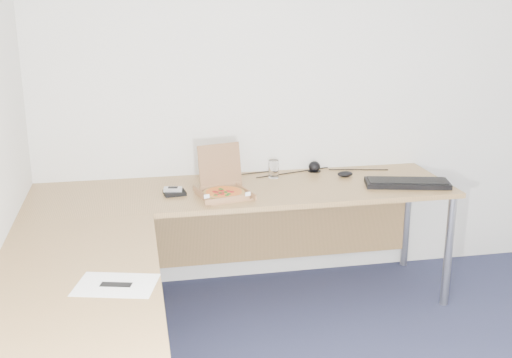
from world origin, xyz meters
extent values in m
cube|color=#9E7744|center=(-0.50, 1.40, 0.71)|extent=(2.50, 0.70, 0.03)
cube|color=#9E7744|center=(-1.40, 0.30, 0.71)|extent=(0.70, 1.50, 0.03)
cylinder|color=gray|center=(0.70, 1.70, 0.35)|extent=(0.05, 0.05, 0.70)
cube|color=#966841|center=(-0.64, 1.27, 0.73)|extent=(0.26, 0.26, 0.01)
cube|color=#966841|center=(-0.64, 1.42, 0.87)|extent=(0.26, 0.05, 0.26)
cylinder|color=tan|center=(-0.64, 1.27, 0.75)|extent=(0.24, 0.24, 0.02)
cylinder|color=red|center=(-0.64, 1.27, 0.76)|extent=(0.21, 0.21, 0.00)
cylinder|color=white|center=(-0.28, 1.59, 0.79)|extent=(0.06, 0.06, 0.11)
cube|color=black|center=(0.48, 1.26, 0.75)|extent=(0.53, 0.29, 0.03)
ellipsoid|color=black|center=(0.17, 1.52, 0.75)|extent=(0.12, 0.10, 0.04)
cube|color=black|center=(-0.91, 1.36, 0.74)|extent=(0.13, 0.12, 0.02)
cube|color=#B2B5BA|center=(-0.92, 1.37, 0.76)|extent=(0.11, 0.07, 0.02)
cube|color=white|center=(-1.23, 0.22, 0.73)|extent=(0.36, 0.30, 0.00)
ellipsoid|color=black|center=(0.02, 1.68, 0.77)|extent=(0.09, 0.09, 0.07)
camera|label=1|loc=(-1.13, -2.12, 1.84)|focal=44.15mm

